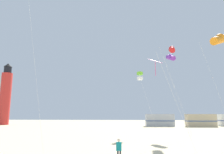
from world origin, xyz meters
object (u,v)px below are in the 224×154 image
Objects in this scene: kite_flyer_standing at (119,147)px; rv_van_silver at (160,120)px; kite_diamond_rainbow at (156,64)px; rv_van_tan at (201,120)px; lighthouse_distant at (5,95)px; kite_tube_orange at (220,39)px; kite_box_lime at (140,76)px; kite_tube_scarlet at (172,50)px; kite_tube_violet at (171,57)px.

rv_van_silver is at bearing -102.68° from kite_flyer_standing.
kite_diamond_rainbow is 1.09× the size of rv_van_tan.
lighthouse_distant is at bearing 173.44° from rv_van_tan.
kite_tube_orange reaches higher than rv_van_tan.
rv_van_silver is at bearing 75.46° from kite_box_lime.
rv_van_silver is at bearing 86.60° from kite_tube_scarlet.
kite_diamond_rainbow is 36.35m from rv_van_tan.
kite_diamond_rainbow is 12.63m from kite_tube_scarlet.
lighthouse_distant is (-32.73, 40.11, 7.22)m from kite_flyer_standing.
kite_tube_orange is at bearing -81.20° from kite_tube_violet.
lighthouse_distant is at bearing 148.90° from kite_tube_violet.
kite_box_lime is 23.34m from rv_van_silver.
kite_diamond_rainbow is 34.93m from rv_van_silver.
lighthouse_distant reaches higher than kite_box_lime.
kite_tube_orange is 0.83× the size of kite_tube_scarlet.
kite_flyer_standing is 7.02m from kite_diamond_rainbow.
rv_van_tan reaches higher than kite_flyer_standing.
kite_tube_scarlet is 1.85× the size of rv_van_tan.
lighthouse_distant reaches higher than rv_van_silver.
kite_tube_orange is at bearing -40.86° from lighthouse_distant.
kite_tube_violet is (-1.86, 11.99, 1.73)m from kite_tube_orange.
kite_tube_violet is 22.37m from rv_van_silver.
rv_van_silver is (1.37, 23.01, -9.87)m from kite_tube_scarlet.
rv_van_tan is at bearing 75.48° from kite_tube_orange.
kite_tube_orange is at bearing -154.94° from kite_flyer_standing.
kite_tube_scarlet reaches higher than rv_van_silver.
kite_tube_violet is at bearing 98.80° from kite_tube_orange.
kite_tube_violet is (6.95, 16.18, 10.36)m from kite_flyer_standing.
kite_tube_scarlet is (3.67, 11.15, 4.65)m from kite_diamond_rainbow.
kite_tube_scarlet is 1.82× the size of rv_van_silver.
kite_box_lime is at bearing 162.57° from kite_tube_scarlet.
kite_box_lime is at bearing -126.28° from rv_van_tan.
rv_van_silver is at bearing 91.57° from kite_tube_orange.
rv_van_tan is (8.07, 31.15, -7.86)m from kite_tube_orange.
kite_box_lime is 5.54m from kite_tube_scarlet.
kite_box_lime is (-6.50, 10.50, -1.27)m from kite_tube_orange.
kite_flyer_standing is 20.43m from kite_tube_violet.
kite_diamond_rainbow is 1.08× the size of rv_van_silver.
kite_box_lime is 1.30× the size of rv_van_silver.
rv_van_tan is at bearing 62.63° from kite_tube_violet.
kite_diamond_rainbow is at bearing -87.34° from kite_box_lime.
kite_flyer_standing is 39.17m from rv_van_tan.
kite_tube_violet is 0.98× the size of kite_tube_scarlet.
kite_box_lime is 0.72× the size of kite_tube_scarlet.
kite_tube_orange is at bearing -58.24° from kite_box_lime.
kite_tube_orange is 12.25m from kite_tube_violet.
kite_diamond_rainbow is 0.42× the size of lighthouse_distant.
kite_tube_orange is 33.14m from rv_van_silver.
kite_tube_scarlet reaches higher than rv_van_tan.
kite_diamond_rainbow is at bearing -113.96° from rv_van_tan.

